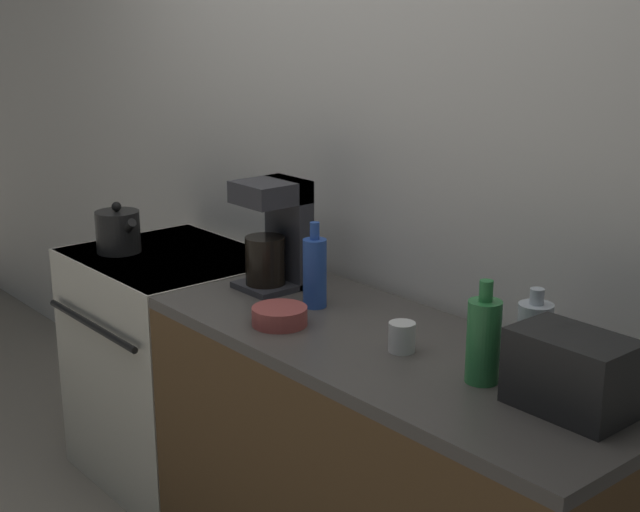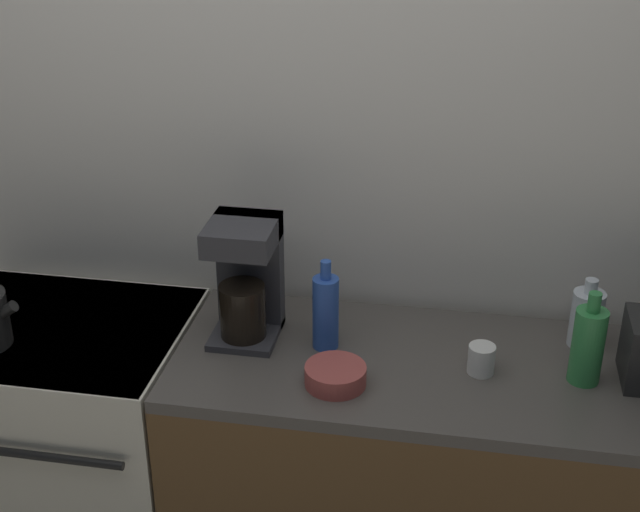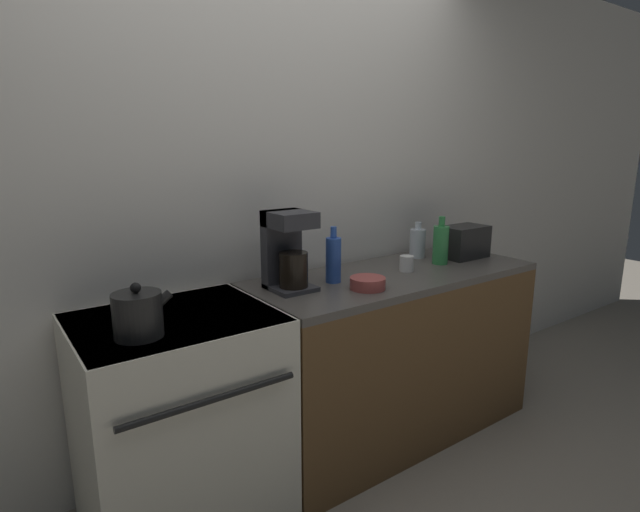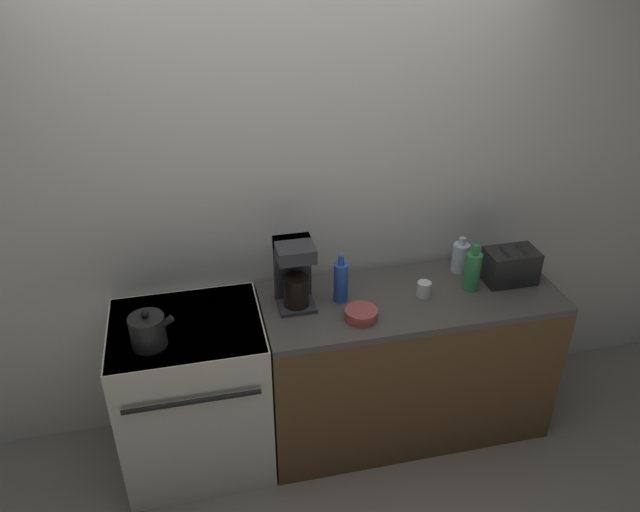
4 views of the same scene
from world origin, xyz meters
name	(u,v)px [view 2 (image 2 of 4)]	position (x,y,z in m)	size (l,w,h in m)	color
wall_back	(284,163)	(0.00, 0.67, 1.30)	(8.00, 0.05, 2.60)	silver
stove	(75,446)	(-0.60, 0.31, 0.45)	(0.74, 0.65, 0.89)	silver
counter_block	(447,494)	(0.55, 0.31, 0.44)	(1.55, 0.61, 0.89)	brown
coffee_maker	(246,276)	(-0.05, 0.38, 1.07)	(0.18, 0.21, 0.35)	#333338
bottle_blue	(326,311)	(0.18, 0.35, 1.00)	(0.07, 0.07, 0.27)	#2D56B7
bottle_green	(588,345)	(0.88, 0.30, 1.00)	(0.08, 0.08, 0.26)	#338C47
bottle_clear	(586,318)	(0.89, 0.48, 0.97)	(0.09, 0.09, 0.20)	silver
cup_white	(481,359)	(0.61, 0.29, 0.93)	(0.07, 0.07, 0.08)	white
bowl	(335,375)	(0.24, 0.16, 0.91)	(0.16, 0.16, 0.05)	#B24C47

